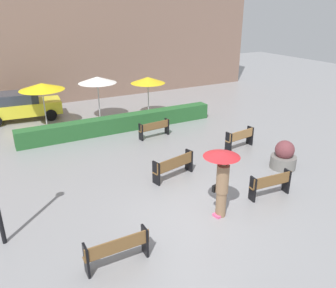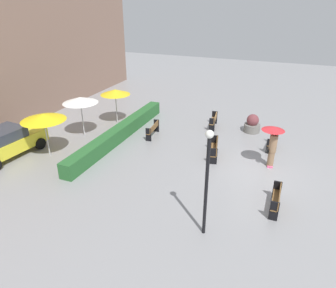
# 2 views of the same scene
# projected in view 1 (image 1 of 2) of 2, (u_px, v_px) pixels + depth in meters

# --- Properties ---
(ground_plane) EXTENTS (60.00, 60.00, 0.00)m
(ground_plane) POSITION_uv_depth(u_px,v_px,m) (202.00, 213.00, 10.78)
(ground_plane) COLOR gray
(bench_near_right) EXTENTS (1.56, 0.45, 0.86)m
(bench_near_right) POSITION_uv_depth(u_px,v_px,m) (271.00, 183.00, 11.50)
(bench_near_right) COLOR brown
(bench_near_right) RESTS_ON ground
(bench_far_right) EXTENTS (1.56, 0.55, 0.88)m
(bench_far_right) POSITION_uv_depth(u_px,v_px,m) (240.00, 137.00, 15.49)
(bench_far_right) COLOR #9E7242
(bench_far_right) RESTS_ON ground
(bench_back_row) EXTENTS (1.66, 0.49, 0.82)m
(bench_back_row) POSITION_uv_depth(u_px,v_px,m) (154.00, 128.00, 16.78)
(bench_back_row) COLOR brown
(bench_back_row) RESTS_ON ground
(bench_near_left) EXTENTS (1.67, 0.35, 0.84)m
(bench_near_left) POSITION_uv_depth(u_px,v_px,m) (117.00, 249.00, 8.43)
(bench_near_left) COLOR brown
(bench_near_left) RESTS_ON ground
(bench_mid_center) EXTENTS (1.82, 0.75, 0.89)m
(bench_mid_center) POSITION_uv_depth(u_px,v_px,m) (174.00, 165.00, 12.80)
(bench_mid_center) COLOR brown
(bench_mid_center) RESTS_ON ground
(pedestrian_with_umbrella) EXTENTS (1.10, 1.10, 2.14)m
(pedestrian_with_umbrella) POSITION_uv_depth(u_px,v_px,m) (222.00, 173.00, 10.15)
(pedestrian_with_umbrella) COLOR #8C6B4C
(pedestrian_with_umbrella) RESTS_ON ground
(planter_pot) EXTENTS (1.01, 1.01, 1.17)m
(planter_pot) POSITION_uv_depth(u_px,v_px,m) (284.00, 156.00, 13.59)
(planter_pot) COLOR slate
(planter_pot) RESTS_ON ground
(patio_umbrella_yellow) EXTENTS (2.31, 2.31, 2.38)m
(patio_umbrella_yellow) POSITION_uv_depth(u_px,v_px,m) (42.00, 87.00, 17.61)
(patio_umbrella_yellow) COLOR silver
(patio_umbrella_yellow) RESTS_ON ground
(patio_umbrella_white) EXTENTS (2.10, 2.10, 2.47)m
(patio_umbrella_white) POSITION_uv_depth(u_px,v_px,m) (97.00, 80.00, 18.73)
(patio_umbrella_white) COLOR silver
(patio_umbrella_white) RESTS_ON ground
(patio_umbrella_yellow_far) EXTENTS (1.97, 1.97, 2.33)m
(patio_umbrella_yellow_far) POSITION_uv_depth(u_px,v_px,m) (148.00, 80.00, 19.36)
(patio_umbrella_yellow_far) COLOR silver
(patio_umbrella_yellow_far) RESTS_ON ground
(hedge_strip) EXTENTS (10.35, 0.70, 0.82)m
(hedge_strip) POSITION_uv_depth(u_px,v_px,m) (121.00, 123.00, 17.71)
(hedge_strip) COLOR #28602D
(hedge_strip) RESTS_ON ground
(building_facade) EXTENTS (28.00, 1.20, 11.49)m
(building_facade) POSITION_uv_depth(u_px,v_px,m) (66.00, 11.00, 21.65)
(building_facade) COLOR #846656
(building_facade) RESTS_ON ground
(parked_car) EXTENTS (4.33, 2.26, 1.57)m
(parked_car) POSITION_uv_depth(u_px,v_px,m) (21.00, 106.00, 19.34)
(parked_car) COLOR yellow
(parked_car) RESTS_ON ground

